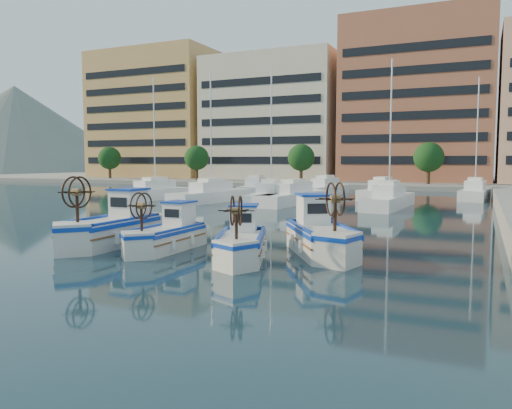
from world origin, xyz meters
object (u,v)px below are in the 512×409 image
fishing_boat_a (113,226)px  fishing_boat_b (167,233)px  fishing_boat_c (241,241)px  fishing_boat_d (320,234)px

fishing_boat_a → fishing_boat_b: bearing=-1.5°
fishing_boat_a → fishing_boat_c: (6.52, -0.49, -0.16)m
fishing_boat_c → fishing_boat_d: 3.27m
fishing_boat_a → fishing_boat_c: fishing_boat_a is taller
fishing_boat_a → fishing_boat_d: fishing_boat_a is taller
fishing_boat_c → fishing_boat_d: fishing_boat_d is taller
fishing_boat_c → fishing_boat_a: bearing=155.4°
fishing_boat_a → fishing_boat_c: size_ratio=1.19×
fishing_boat_b → fishing_boat_c: size_ratio=0.96×
fishing_boat_a → fishing_boat_c: 6.54m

